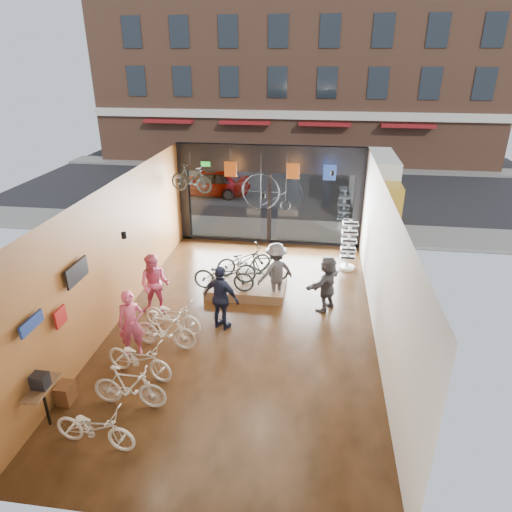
% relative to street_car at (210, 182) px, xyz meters
% --- Properties ---
extents(ground_plane, '(7.00, 12.00, 0.04)m').
position_rel_street_car_xyz_m(ground_plane, '(3.79, -12.00, -0.73)').
color(ground_plane, black).
rests_on(ground_plane, ground).
extents(ceiling, '(7.00, 12.00, 0.04)m').
position_rel_street_car_xyz_m(ceiling, '(3.79, -12.00, 3.11)').
color(ceiling, black).
rests_on(ceiling, ground).
extents(wall_left, '(0.04, 12.00, 3.80)m').
position_rel_street_car_xyz_m(wall_left, '(0.27, -12.00, 1.19)').
color(wall_left, '#A4632A').
rests_on(wall_left, ground).
extents(wall_right, '(0.04, 12.00, 3.80)m').
position_rel_street_car_xyz_m(wall_right, '(7.31, -12.00, 1.19)').
color(wall_right, beige).
rests_on(wall_right, ground).
extents(wall_back, '(7.00, 0.04, 3.80)m').
position_rel_street_car_xyz_m(wall_back, '(3.79, -18.02, 1.19)').
color(wall_back, beige).
rests_on(wall_back, ground).
extents(storefront, '(7.00, 0.26, 3.80)m').
position_rel_street_car_xyz_m(storefront, '(3.79, -6.00, 1.19)').
color(storefront, black).
rests_on(storefront, ground).
extents(exit_sign, '(0.35, 0.06, 0.18)m').
position_rel_street_car_xyz_m(exit_sign, '(1.39, -6.12, 2.34)').
color(exit_sign, '#198C26').
rests_on(exit_sign, storefront).
extents(street_road, '(30.00, 18.00, 0.02)m').
position_rel_street_car_xyz_m(street_road, '(3.79, 3.00, -0.72)').
color(street_road, black).
rests_on(street_road, ground).
extents(sidewalk_near, '(30.00, 2.40, 0.12)m').
position_rel_street_car_xyz_m(sidewalk_near, '(3.79, -4.80, -0.65)').
color(sidewalk_near, slate).
rests_on(sidewalk_near, ground).
extents(sidewalk_far, '(30.00, 2.00, 0.12)m').
position_rel_street_car_xyz_m(sidewalk_far, '(3.79, 7.00, -0.65)').
color(sidewalk_far, slate).
rests_on(sidewalk_far, ground).
extents(opposite_building, '(26.00, 5.00, 14.00)m').
position_rel_street_car_xyz_m(opposite_building, '(3.79, 9.50, 6.29)').
color(opposite_building, brown).
rests_on(opposite_building, ground).
extents(street_car, '(4.16, 1.67, 1.42)m').
position_rel_street_car_xyz_m(street_car, '(0.00, 0.00, 0.00)').
color(street_car, gray).
rests_on(street_car, street_road).
extents(box_truck, '(1.99, 5.96, 2.35)m').
position_rel_street_car_xyz_m(box_truck, '(8.27, -1.00, 0.47)').
color(box_truck, silver).
rests_on(box_truck, street_road).
extents(floor_bike_0, '(1.70, 0.75, 0.87)m').
position_rel_street_car_xyz_m(floor_bike_0, '(1.70, -16.64, -0.27)').
color(floor_bike_0, beige).
rests_on(floor_bike_0, ground_plane).
extents(floor_bike_1, '(1.62, 0.50, 0.97)m').
position_rel_street_car_xyz_m(floor_bike_1, '(1.93, -15.52, -0.22)').
color(floor_bike_1, beige).
rests_on(floor_bike_1, ground_plane).
extents(floor_bike_2, '(1.84, 1.04, 0.91)m').
position_rel_street_car_xyz_m(floor_bike_2, '(1.76, -14.53, -0.25)').
color(floor_bike_2, beige).
rests_on(floor_bike_2, ground_plane).
extents(floor_bike_3, '(1.72, 0.66, 1.01)m').
position_rel_street_car_xyz_m(floor_bike_3, '(2.00, -13.38, -0.20)').
color(floor_bike_3, beige).
rests_on(floor_bike_3, ground_plane).
extents(floor_bike_4, '(1.82, 1.04, 0.91)m').
position_rel_street_car_xyz_m(floor_bike_4, '(1.95, -12.62, -0.25)').
color(floor_bike_4, beige).
rests_on(floor_bike_4, ground_plane).
extents(display_platform, '(2.40, 1.80, 0.30)m').
position_rel_street_car_xyz_m(display_platform, '(3.56, -10.07, -0.56)').
color(display_platform, brown).
rests_on(display_platform, ground_plane).
extents(display_bike_left, '(1.86, 0.70, 0.97)m').
position_rel_street_car_xyz_m(display_bike_left, '(2.96, -10.72, 0.08)').
color(display_bike_left, black).
rests_on(display_bike_left, display_platform).
extents(display_bike_mid, '(1.74, 0.90, 1.01)m').
position_rel_street_car_xyz_m(display_bike_mid, '(4.05, -10.08, 0.10)').
color(display_bike_mid, black).
rests_on(display_bike_mid, display_platform).
extents(display_bike_right, '(1.89, 1.34, 0.94)m').
position_rel_street_car_xyz_m(display_bike_right, '(3.37, -9.52, 0.06)').
color(display_bike_right, black).
rests_on(display_bike_right, display_platform).
extents(customer_0, '(0.74, 0.61, 1.73)m').
position_rel_street_car_xyz_m(customer_0, '(1.31, -13.76, 0.16)').
color(customer_0, '#CC4C72').
rests_on(customer_0, ground_plane).
extents(customer_1, '(0.89, 0.70, 1.80)m').
position_rel_street_car_xyz_m(customer_1, '(1.21, -11.79, 0.19)').
color(customer_1, '#CC4C72').
rests_on(customer_1, ground_plane).
extents(customer_2, '(1.16, 0.83, 1.83)m').
position_rel_street_car_xyz_m(customer_2, '(3.23, -12.31, 0.21)').
color(customer_2, '#161C33').
rests_on(customer_2, ground_plane).
extents(customer_3, '(1.34, 1.21, 1.80)m').
position_rel_street_car_xyz_m(customer_3, '(4.50, -10.50, 0.19)').
color(customer_3, '#3F3F44').
rests_on(customer_3, ground_plane).
extents(customer_5, '(1.24, 1.57, 1.67)m').
position_rel_street_car_xyz_m(customer_5, '(6.01, -10.91, 0.13)').
color(customer_5, '#3F3F44').
rests_on(customer_5, ground_plane).
extents(sunglasses_rack, '(0.58, 0.50, 1.78)m').
position_rel_street_car_xyz_m(sunglasses_rack, '(6.74, -8.08, 0.18)').
color(sunglasses_rack, white).
rests_on(sunglasses_rack, ground_plane).
extents(wall_merch, '(0.40, 2.40, 2.60)m').
position_rel_street_car_xyz_m(wall_merch, '(0.41, -15.50, 0.59)').
color(wall_merch, navy).
rests_on(wall_merch, wall_left).
extents(penny_farthing, '(1.61, 0.06, 1.29)m').
position_rel_street_car_xyz_m(penny_farthing, '(3.95, -7.76, 1.79)').
color(penny_farthing, black).
rests_on(penny_farthing, ceiling).
extents(hung_bike, '(1.64, 0.83, 0.95)m').
position_rel_street_car_xyz_m(hung_bike, '(1.28, -7.80, 2.22)').
color(hung_bike, black).
rests_on(hung_bike, ceiling).
extents(jersey_left, '(0.45, 0.03, 0.55)m').
position_rel_street_car_xyz_m(jersey_left, '(2.47, -6.80, 2.34)').
color(jersey_left, '#CC5919').
rests_on(jersey_left, ceiling).
extents(jersey_mid, '(0.45, 0.03, 0.55)m').
position_rel_street_car_xyz_m(jersey_mid, '(4.70, -6.80, 2.34)').
color(jersey_mid, '#CC5919').
rests_on(jersey_mid, ceiling).
extents(jersey_right, '(0.45, 0.03, 0.55)m').
position_rel_street_car_xyz_m(jersey_right, '(5.98, -6.80, 2.34)').
color(jersey_right, '#1E3F99').
rests_on(jersey_right, ceiling).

